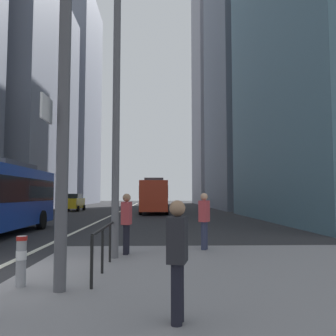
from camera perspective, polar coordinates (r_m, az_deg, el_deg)
ground_plane at (r=28.34m, az=-10.03°, el=-7.92°), size 160.00×160.00×0.00m
median_island at (r=7.38m, az=10.72°, el=-18.02°), size 9.00×10.00×0.15m
lane_centre_line at (r=38.25m, az=-7.90°, el=-6.97°), size 0.20×80.00×0.01m
office_tower_left_mid at (r=55.43m, az=-23.35°, el=10.41°), size 12.99×23.35×31.09m
office_tower_left_far at (r=80.30m, az=-16.51°, el=10.37°), size 13.67×19.95×43.77m
office_tower_right_mid at (r=54.33m, az=13.08°, el=21.23°), size 10.75×17.91×50.25m
office_tower_right_far at (r=74.61m, az=8.46°, el=12.73°), size 10.35×16.13×47.17m
city_bus_red_receding at (r=36.57m, az=-2.20°, el=-4.26°), size 2.75×11.35×3.40m
car_oncoming_mid at (r=42.27m, az=-14.85°, el=-5.27°), size 2.10×4.40×1.94m
car_receding_near at (r=55.60m, az=-1.42°, el=-5.13°), size 2.04×4.60×1.94m
street_lamp_post at (r=10.40m, az=-8.17°, el=15.11°), size 5.50×0.32×8.00m
bollard_right at (r=7.36m, az=-22.33°, el=-13.17°), size 0.20×0.20×0.92m
pedestrian_railing at (r=8.67m, az=-9.75°, el=-10.66°), size 0.06×3.93×0.98m
pedestrian_waiting at (r=11.28m, az=5.79°, el=-7.90°), size 0.39×0.45×1.74m
pedestrian_walking at (r=10.41m, az=-6.62°, el=-8.28°), size 0.29×0.41×1.72m
pedestrian_far at (r=4.92m, az=1.51°, el=-13.62°), size 0.32×0.42×1.62m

